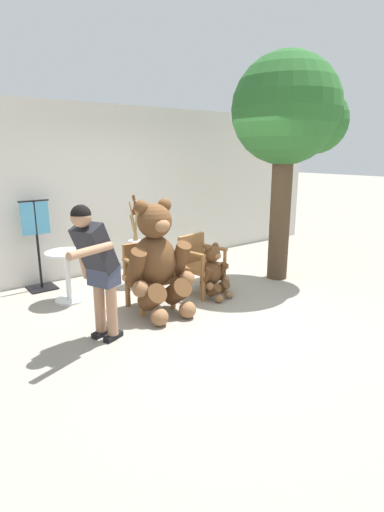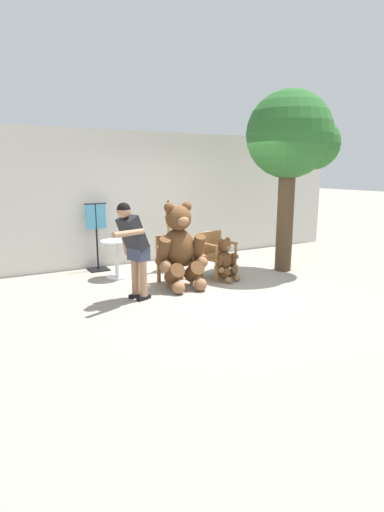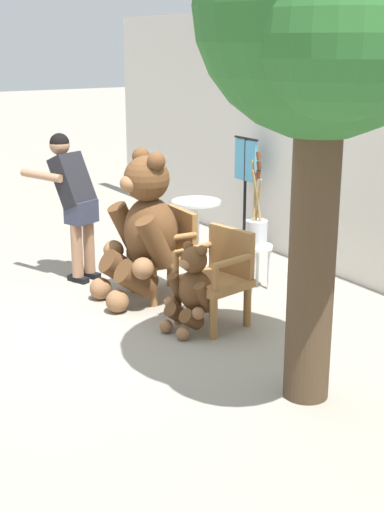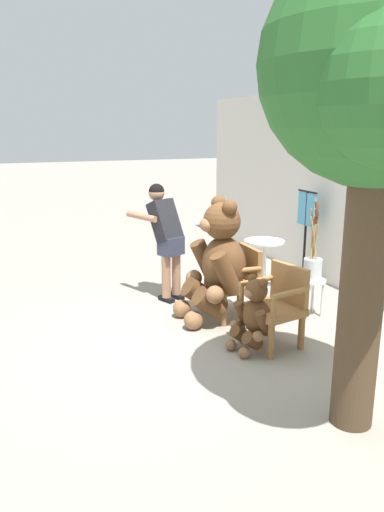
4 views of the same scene
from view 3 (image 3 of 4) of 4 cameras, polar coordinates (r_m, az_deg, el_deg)
ground_plane at (r=6.63m, az=-3.47°, el=-4.92°), size 60.00×60.00×0.00m
back_wall at (r=7.66m, az=12.50°, el=8.56°), size 10.00×0.16×2.80m
wooden_chair_left at (r=7.06m, az=-1.98°, el=0.46°), size 0.58×0.54×0.86m
wooden_chair_right at (r=6.34m, az=2.07°, el=-1.49°), size 0.65×0.61×0.86m
teddy_bear_large at (r=6.88m, az=-3.91°, el=2.23°), size 0.88×0.85×1.48m
teddy_bear_small at (r=6.20m, az=-0.01°, el=-2.63°), size 0.49×0.49×0.79m
person_visitor at (r=7.55m, az=-9.47°, el=4.86°), size 0.70×0.66×1.54m
white_stool at (r=7.30m, az=5.13°, el=0.07°), size 0.34×0.34×0.46m
brush_bucket at (r=7.22m, az=5.19°, el=2.30°), size 0.22×0.22×0.96m
round_side_table at (r=8.13m, az=0.35°, el=2.57°), size 0.56×0.56×0.72m
patio_tree at (r=4.63m, az=10.74°, el=17.96°), size 1.73×1.65×3.49m
clothing_display_stand at (r=8.61m, az=4.26°, el=5.20°), size 0.44×0.40×1.36m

